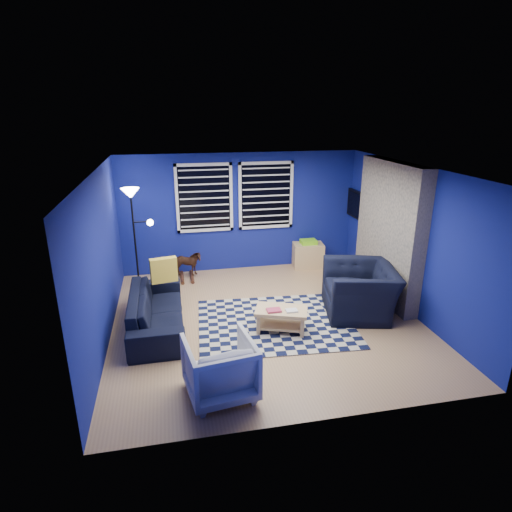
{
  "coord_description": "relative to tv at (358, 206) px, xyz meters",
  "views": [
    {
      "loc": [
        -1.46,
        -6.24,
        3.38
      ],
      "look_at": [
        -0.11,
        0.3,
        1.04
      ],
      "focal_mm": 30.0,
      "sensor_mm": 36.0,
      "label": 1
    }
  ],
  "objects": [
    {
      "name": "sofa",
      "position": [
        -4.22,
        -1.9,
        -1.09
      ],
      "size": [
        2.09,
        0.82,
        0.61
      ],
      "primitive_type": "imported",
      "rotation": [
        0.0,
        0.0,
        1.57
      ],
      "color": "black",
      "rests_on": "floor"
    },
    {
      "name": "tv",
      "position": [
        0.0,
        0.0,
        0.0
      ],
      "size": [
        0.07,
        1.0,
        0.58
      ],
      "color": "black",
      "rests_on": "wall_right"
    },
    {
      "name": "armchair_big",
      "position": [
        -0.82,
        -2.05,
        -0.98
      ],
      "size": [
        1.5,
        1.38,
        0.84
      ],
      "primitive_type": "imported",
      "rotation": [
        0.0,
        0.0,
        -1.79
      ],
      "color": "black",
      "rests_on": "floor"
    },
    {
      "name": "cabinet",
      "position": [
        -0.98,
        0.25,
        -1.12
      ],
      "size": [
        0.69,
        0.5,
        0.63
      ],
      "rotation": [
        0.0,
        0.0,
        -0.12
      ],
      "color": "tan",
      "rests_on": "floor"
    },
    {
      "name": "wall_right",
      "position": [
        0.05,
        -2.0,
        -0.15
      ],
      "size": [
        0.0,
        5.0,
        5.0
      ],
      "primitive_type": "plane",
      "rotation": [
        1.57,
        0.0,
        -1.57
      ],
      "color": "navy",
      "rests_on": "floor"
    },
    {
      "name": "ceiling",
      "position": [
        -2.45,
        -2.0,
        1.1
      ],
      "size": [
        5.0,
        5.0,
        0.0
      ],
      "primitive_type": "plane",
      "rotation": [
        3.14,
        0.0,
        0.0
      ],
      "color": "white",
      "rests_on": "wall_back"
    },
    {
      "name": "floor_lamp",
      "position": [
        -4.57,
        -0.18,
        0.21
      ],
      "size": [
        0.54,
        0.33,
        1.97
      ],
      "color": "black",
      "rests_on": "floor"
    },
    {
      "name": "window_left",
      "position": [
        -3.2,
        0.46,
        0.2
      ],
      "size": [
        1.17,
        0.06,
        1.42
      ],
      "color": "black",
      "rests_on": "wall_back"
    },
    {
      "name": "armchair_bent",
      "position": [
        -3.44,
        -3.8,
        -1.02
      ],
      "size": [
        0.92,
        0.94,
        0.75
      ],
      "primitive_type": "imported",
      "rotation": [
        0.0,
        0.0,
        3.29
      ],
      "color": "gray",
      "rests_on": "floor"
    },
    {
      "name": "wall_back",
      "position": [
        -2.45,
        0.5,
        -0.15
      ],
      "size": [
        5.0,
        0.0,
        5.0
      ],
      "primitive_type": "plane",
      "rotation": [
        1.57,
        0.0,
        0.0
      ],
      "color": "navy",
      "rests_on": "floor"
    },
    {
      "name": "coffee_table",
      "position": [
        -2.3,
        -2.42,
        -1.12
      ],
      "size": [
        0.91,
        0.71,
        0.4
      ],
      "rotation": [
        0.0,
        0.0,
        -0.35
      ],
      "color": "tan",
      "rests_on": "rug"
    },
    {
      "name": "floor",
      "position": [
        -2.45,
        -2.0,
        -1.4
      ],
      "size": [
        5.0,
        5.0,
        0.0
      ],
      "primitive_type": "plane",
      "color": "tan",
      "rests_on": "ground"
    },
    {
      "name": "throw_pillow",
      "position": [
        -4.07,
        -1.47,
        -0.58
      ],
      "size": [
        0.45,
        0.21,
        0.41
      ],
      "primitive_type": "cube",
      "rotation": [
        0.0,
        0.0,
        0.19
      ],
      "color": "yellow",
      "rests_on": "sofa"
    },
    {
      "name": "rug",
      "position": [
        -2.33,
        -2.15,
        -1.39
      ],
      "size": [
        2.63,
        2.17,
        0.02
      ],
      "primitive_type": "cube",
      "rotation": [
        0.0,
        0.0,
        -0.07
      ],
      "color": "black",
      "rests_on": "floor"
    },
    {
      "name": "rocking_horse",
      "position": [
        -3.65,
        0.09,
        -1.07
      ],
      "size": [
        0.38,
        0.66,
        0.53
      ],
      "primitive_type": "imported",
      "rotation": [
        0.0,
        0.0,
        1.41
      ],
      "color": "#412315",
      "rests_on": "floor"
    },
    {
      "name": "wall_left",
      "position": [
        -4.95,
        -2.0,
        -0.15
      ],
      "size": [
        0.0,
        5.0,
        5.0
      ],
      "primitive_type": "plane",
      "rotation": [
        1.57,
        0.0,
        1.57
      ],
      "color": "navy",
      "rests_on": "floor"
    },
    {
      "name": "window_right",
      "position": [
        -1.9,
        0.46,
        0.2
      ],
      "size": [
        1.17,
        0.06,
        1.42
      ],
      "color": "black",
      "rests_on": "wall_back"
    },
    {
      "name": "fireplace",
      "position": [
        -0.09,
        -1.5,
        -0.2
      ],
      "size": [
        0.65,
        2.0,
        2.5
      ],
      "color": "gray",
      "rests_on": "floor"
    }
  ]
}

